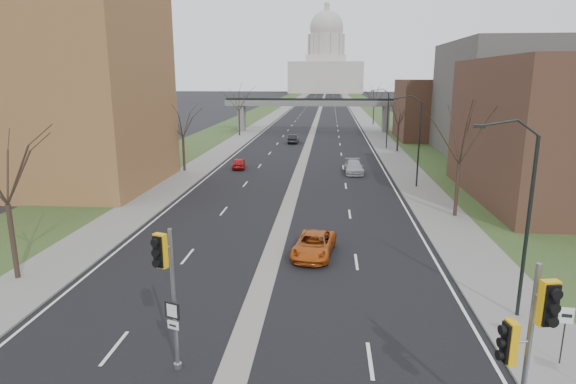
# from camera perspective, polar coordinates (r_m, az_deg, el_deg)

# --- Properties ---
(road_surface) EXTENTS (20.00, 600.00, 0.01)m
(road_surface) POSITION_cam_1_polar(r_m,az_deg,el_deg) (164.74, 3.83, 9.82)
(road_surface) COLOR black
(road_surface) RESTS_ON ground
(median_strip) EXTENTS (1.20, 600.00, 0.02)m
(median_strip) POSITION_cam_1_polar(r_m,az_deg,el_deg) (164.74, 3.83, 9.82)
(median_strip) COLOR gray
(median_strip) RESTS_ON ground
(sidewalk_right) EXTENTS (4.00, 600.00, 0.12)m
(sidewalk_right) POSITION_cam_1_polar(r_m,az_deg,el_deg) (164.93, 8.06, 9.74)
(sidewalk_right) COLOR gray
(sidewalk_right) RESTS_ON ground
(sidewalk_left) EXTENTS (4.00, 600.00, 0.12)m
(sidewalk_left) POSITION_cam_1_polar(r_m,az_deg,el_deg) (165.41, -0.39, 9.88)
(sidewalk_left) COLOR gray
(sidewalk_left) RESTS_ON ground
(grass_verge_right) EXTENTS (8.00, 600.00, 0.10)m
(grass_verge_right) POSITION_cam_1_polar(r_m,az_deg,el_deg) (165.36, 10.17, 9.67)
(grass_verge_right) COLOR #293E1D
(grass_verge_right) RESTS_ON ground
(grass_verge_left) EXTENTS (8.00, 600.00, 0.10)m
(grass_verge_left) POSITION_cam_1_polar(r_m,az_deg,el_deg) (166.07, -2.49, 9.88)
(grass_verge_left) COLOR #293E1D
(grass_verge_left) RESTS_ON ground
(apartment_building) EXTENTS (25.00, 16.00, 22.00)m
(apartment_building) POSITION_cam_1_polar(r_m,az_deg,el_deg) (53.18, -29.25, 12.41)
(apartment_building) COLOR #8C5E38
(apartment_building) RESTS_ON ground
(commercial_block_mid) EXTENTS (18.00, 22.00, 15.00)m
(commercial_block_mid) POSITION_cam_1_polar(r_m,az_deg,el_deg) (70.88, 25.72, 9.79)
(commercial_block_mid) COLOR #56544E
(commercial_block_mid) RESTS_ON ground
(commercial_block_far) EXTENTS (14.00, 14.00, 10.00)m
(commercial_block_far) POSITION_cam_1_polar(r_m,az_deg,el_deg) (86.59, 17.63, 9.25)
(commercial_block_far) COLOR #513226
(commercial_block_far) RESTS_ON ground
(pedestrian_bridge) EXTENTS (34.00, 3.00, 6.45)m
(pedestrian_bridge) POSITION_cam_1_polar(r_m,az_deg,el_deg) (94.60, 2.97, 10.07)
(pedestrian_bridge) COLOR slate
(pedestrian_bridge) RESTS_ON ground
(capitol) EXTENTS (48.00, 42.00, 55.75)m
(capitol) POSITION_cam_1_polar(r_m,az_deg,el_deg) (334.49, 4.51, 14.84)
(capitol) COLOR #B8B4A8
(capitol) RESTS_ON ground
(streetlight_near) EXTENTS (2.61, 0.20, 8.70)m
(streetlight_near) POSITION_cam_1_polar(r_m,az_deg,el_deg) (22.06, 25.30, 3.06)
(streetlight_near) COLOR black
(streetlight_near) RESTS_ON sidewalk_right
(streetlight_mid) EXTENTS (2.61, 0.20, 8.70)m
(streetlight_mid) POSITION_cam_1_polar(r_m,az_deg,el_deg) (47.14, 14.48, 8.81)
(streetlight_mid) COLOR black
(streetlight_mid) RESTS_ON sidewalk_right
(streetlight_far) EXTENTS (2.61, 0.20, 8.70)m
(streetlight_far) POSITION_cam_1_polar(r_m,az_deg,el_deg) (72.87, 11.17, 10.48)
(streetlight_far) COLOR black
(streetlight_far) RESTS_ON sidewalk_right
(tree_left_a) EXTENTS (7.20, 7.20, 9.40)m
(tree_left_a) POSITION_cam_1_polar(r_m,az_deg,el_deg) (27.94, -30.89, 3.72)
(tree_left_a) COLOR #382B21
(tree_left_a) RESTS_ON sidewalk_left
(tree_left_b) EXTENTS (6.75, 6.75, 8.81)m
(tree_left_b) POSITION_cam_1_polar(r_m,az_deg,el_deg) (55.01, -12.47, 8.77)
(tree_left_b) COLOR #382B21
(tree_left_b) RESTS_ON sidewalk_left
(tree_left_c) EXTENTS (7.65, 7.65, 9.99)m
(tree_left_c) POSITION_cam_1_polar(r_m,az_deg,el_deg) (87.96, -5.86, 11.20)
(tree_left_c) COLOR #382B21
(tree_left_c) RESTS_ON sidewalk_left
(tree_right_a) EXTENTS (7.20, 7.20, 9.40)m
(tree_right_a) POSITION_cam_1_polar(r_m,az_deg,el_deg) (37.84, 19.91, 6.90)
(tree_right_a) COLOR #382B21
(tree_right_a) RESTS_ON sidewalk_right
(tree_right_b) EXTENTS (6.30, 6.30, 8.22)m
(tree_right_b) POSITION_cam_1_polar(r_m,az_deg,el_deg) (70.20, 13.04, 9.36)
(tree_right_b) COLOR #382B21
(tree_right_b) RESTS_ON sidewalk_right
(tree_right_c) EXTENTS (7.65, 7.65, 9.99)m
(tree_right_c) POSITION_cam_1_polar(r_m,az_deg,el_deg) (109.86, 10.20, 11.50)
(tree_right_c) COLOR #382B21
(tree_right_c) RESTS_ON sidewalk_right
(signal_pole_median) EXTENTS (0.76, 0.90, 5.39)m
(signal_pole_median) POSITION_cam_1_polar(r_m,az_deg,el_deg) (17.33, -14.19, -9.67)
(signal_pole_median) COLOR gray
(signal_pole_median) RESTS_ON ground
(signal_pole_right) EXTENTS (1.15, 0.96, 5.65)m
(signal_pole_right) POSITION_cam_1_polar(r_m,az_deg,el_deg) (14.95, 26.55, -14.90)
(signal_pole_right) COLOR gray
(signal_pole_right) RESTS_ON ground
(speed_limit_sign) EXTENTS (0.49, 0.09, 2.26)m
(speed_limit_sign) POSITION_cam_1_polar(r_m,az_deg,el_deg) (20.72, 29.98, -13.51)
(speed_limit_sign) COLOR black
(speed_limit_sign) RESTS_ON sidewalk_right
(car_left_near) EXTENTS (1.95, 3.79, 1.24)m
(car_left_near) POSITION_cam_1_polar(r_m,az_deg,el_deg) (56.67, -5.84, 3.42)
(car_left_near) COLOR #AB1318
(car_left_near) RESTS_ON ground
(car_left_far) EXTENTS (1.62, 4.28, 1.39)m
(car_left_far) POSITION_cam_1_polar(r_m,az_deg,el_deg) (78.29, 0.67, 6.33)
(car_left_far) COLOR black
(car_left_far) RESTS_ON ground
(car_right_near) EXTENTS (2.82, 5.03, 1.33)m
(car_right_near) POSITION_cam_1_polar(r_m,az_deg,el_deg) (29.00, 3.10, -6.26)
(car_right_near) COLOR #B54E13
(car_right_near) RESTS_ON ground
(car_right_mid) EXTENTS (2.13, 4.93, 1.42)m
(car_right_mid) POSITION_cam_1_polar(r_m,az_deg,el_deg) (53.90, 7.81, 2.94)
(car_right_mid) COLOR #A0A0A7
(car_right_mid) RESTS_ON ground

